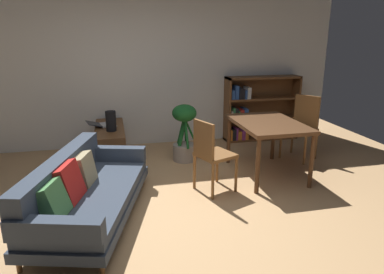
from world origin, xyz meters
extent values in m
plane|color=tan|center=(0.00, 0.00, 0.00)|extent=(8.16, 8.16, 0.00)
cube|color=silver|center=(0.00, 2.70, 1.35)|extent=(6.80, 0.10, 2.70)
cylinder|color=brown|center=(-0.26, 0.89, 0.06)|extent=(0.04, 0.04, 0.12)
cylinder|color=brown|center=(-0.74, -0.84, 0.06)|extent=(0.04, 0.04, 0.12)
cylinder|color=brown|center=(-0.92, 1.08, 0.06)|extent=(0.04, 0.04, 0.12)
cylinder|color=brown|center=(-1.41, -0.65, 0.06)|extent=(0.04, 0.04, 0.12)
cube|color=#384251|center=(-0.83, 0.12, 0.17)|extent=(1.31, 2.10, 0.10)
cube|color=#384251|center=(-0.83, 0.12, 0.27)|extent=(1.26, 2.02, 0.10)
cube|color=#384251|center=(-1.14, 0.21, 0.51)|extent=(0.68, 1.85, 0.36)
cube|color=#384251|center=(-0.59, 0.99, 0.41)|extent=(0.79, 0.35, 0.18)
cube|color=#384251|center=(-1.08, -0.75, 0.41)|extent=(0.79, 0.35, 0.18)
cube|color=#4C894C|center=(-1.14, -0.35, 0.47)|extent=(0.30, 0.38, 0.35)
cube|color=red|center=(-1.04, -0.02, 0.49)|extent=(0.31, 0.42, 0.39)
cube|color=tan|center=(-0.93, 0.35, 0.47)|extent=(0.28, 0.37, 0.35)
cube|color=brown|center=(-0.65, 2.57, 0.26)|extent=(0.43, 0.04, 0.51)
cube|color=brown|center=(-0.65, 1.36, 0.26)|extent=(0.43, 0.04, 0.51)
cube|color=brown|center=(-0.65, 1.96, 0.25)|extent=(0.43, 1.21, 0.04)
cube|color=brown|center=(-0.65, 1.96, 0.49)|extent=(0.43, 1.25, 0.04)
cube|color=brown|center=(-0.65, 1.96, 0.02)|extent=(0.43, 1.21, 0.04)
cube|color=silver|center=(-0.67, 2.12, 0.52)|extent=(0.29, 0.36, 0.02)
cube|color=black|center=(-0.88, 2.07, 0.56)|extent=(0.27, 0.34, 0.07)
cylinder|color=black|center=(-0.62, 1.76, 0.66)|extent=(0.15, 0.15, 0.29)
cylinder|color=slate|center=(-0.62, 1.76, 0.72)|extent=(0.08, 0.08, 0.01)
cylinder|color=#9E9389|center=(0.47, 1.67, 0.13)|extent=(0.36, 0.36, 0.25)
cylinder|color=#195623|center=(0.56, 1.65, 0.46)|extent=(0.21, 0.07, 0.43)
cylinder|color=#195623|center=(0.49, 1.75, 0.49)|extent=(0.09, 0.20, 0.49)
cylinder|color=#195623|center=(0.42, 1.70, 0.47)|extent=(0.13, 0.11, 0.44)
cylinder|color=#195623|center=(0.42, 1.64, 0.42)|extent=(0.15, 0.11, 0.36)
cylinder|color=#195623|center=(0.47, 1.55, 0.50)|extent=(0.04, 0.27, 0.51)
ellipsoid|color=#195623|center=(0.47, 1.67, 0.75)|extent=(0.37, 0.37, 0.26)
cylinder|color=#56351E|center=(1.09, 1.41, 0.35)|extent=(0.06, 0.06, 0.70)
cylinder|color=#56351E|center=(1.09, 0.31, 0.35)|extent=(0.06, 0.06, 0.70)
cylinder|color=#56351E|center=(1.81, 1.41, 0.35)|extent=(0.06, 0.06, 0.70)
cylinder|color=#56351E|center=(1.81, 0.31, 0.35)|extent=(0.06, 0.06, 0.70)
cube|color=#56351E|center=(1.45, 0.86, 0.73)|extent=(0.82, 1.19, 0.05)
cylinder|color=brown|center=(2.17, 1.07, 0.22)|extent=(0.04, 0.04, 0.45)
cylinder|color=brown|center=(1.96, 1.42, 0.22)|extent=(0.04, 0.04, 0.45)
cylinder|color=brown|center=(2.48, 1.26, 0.22)|extent=(0.04, 0.04, 0.45)
cylinder|color=brown|center=(2.26, 1.61, 0.22)|extent=(0.04, 0.04, 0.45)
cube|color=brown|center=(2.22, 1.34, 0.47)|extent=(0.57, 0.59, 0.04)
cube|color=brown|center=(2.37, 1.44, 0.73)|extent=(0.25, 0.36, 0.49)
cylinder|color=brown|center=(0.71, 0.75, 0.22)|extent=(0.04, 0.04, 0.45)
cylinder|color=brown|center=(0.85, 0.41, 0.22)|extent=(0.04, 0.04, 0.45)
cylinder|color=brown|center=(0.37, 0.61, 0.22)|extent=(0.04, 0.04, 0.45)
cylinder|color=brown|center=(0.51, 0.27, 0.22)|extent=(0.04, 0.04, 0.45)
cube|color=brown|center=(0.61, 0.51, 0.47)|extent=(0.53, 0.53, 0.04)
cube|color=brown|center=(0.44, 0.44, 0.70)|extent=(0.17, 0.35, 0.43)
cube|color=brown|center=(1.42, 2.48, 0.58)|extent=(0.04, 0.32, 1.16)
cube|color=brown|center=(2.75, 2.48, 0.58)|extent=(0.04, 0.32, 1.16)
cube|color=brown|center=(2.08, 2.48, 1.14)|extent=(1.36, 0.32, 0.04)
cube|color=brown|center=(2.08, 2.48, 0.02)|extent=(1.36, 0.32, 0.04)
cube|color=brown|center=(2.08, 2.62, 0.58)|extent=(1.33, 0.04, 1.16)
cube|color=brown|center=(2.08, 2.48, 0.39)|extent=(1.33, 0.31, 0.04)
cube|color=brown|center=(2.08, 2.48, 0.77)|extent=(1.33, 0.31, 0.04)
cube|color=orange|center=(1.47, 2.46, 0.13)|extent=(0.03, 0.25, 0.18)
cube|color=black|center=(1.53, 2.46, 0.13)|extent=(0.06, 0.23, 0.20)
cube|color=#993884|center=(1.58, 2.46, 0.15)|extent=(0.03, 0.22, 0.22)
cube|color=orange|center=(1.63, 2.46, 0.11)|extent=(0.07, 0.23, 0.15)
cube|color=#993884|center=(1.70, 2.46, 0.12)|extent=(0.06, 0.25, 0.18)
cube|color=orange|center=(1.77, 2.47, 0.13)|extent=(0.06, 0.26, 0.19)
cube|color=silver|center=(1.47, 2.45, 0.49)|extent=(0.04, 0.21, 0.16)
cube|color=#337F47|center=(1.51, 2.46, 0.52)|extent=(0.03, 0.25, 0.21)
cube|color=black|center=(1.56, 2.46, 0.52)|extent=(0.06, 0.25, 0.21)
cube|color=#337F47|center=(1.61, 2.45, 0.49)|extent=(0.03, 0.20, 0.16)
cube|color=red|center=(1.66, 2.46, 0.50)|extent=(0.07, 0.25, 0.18)
cube|color=#2D5199|center=(1.74, 2.47, 0.51)|extent=(0.07, 0.27, 0.19)
cube|color=#2D5199|center=(1.48, 2.45, 0.86)|extent=(0.05, 0.22, 0.16)
cube|color=#2D5199|center=(1.55, 2.45, 0.90)|extent=(0.07, 0.19, 0.24)
cube|color=black|center=(1.61, 2.46, 0.89)|extent=(0.03, 0.25, 0.21)
cube|color=black|center=(1.66, 2.46, 0.87)|extent=(0.05, 0.25, 0.18)
cube|color=#2D5199|center=(1.72, 2.47, 0.86)|extent=(0.04, 0.27, 0.16)
cube|color=silver|center=(1.78, 2.46, 0.88)|extent=(0.07, 0.24, 0.20)
camera|label=1|loc=(-0.57, -3.36, 1.90)|focal=32.72mm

